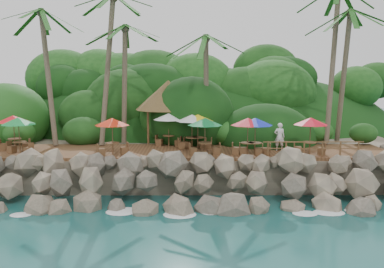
{
  "coord_description": "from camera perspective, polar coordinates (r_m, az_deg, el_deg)",
  "views": [
    {
      "loc": [
        -0.11,
        -20.06,
        7.17
      ],
      "look_at": [
        0.0,
        6.0,
        3.4
      ],
      "focal_mm": 37.28,
      "sensor_mm": 36.0,
      "label": 1
    }
  ],
  "objects": [
    {
      "name": "foam_line",
      "position": [
        21.58,
        0.06,
        -11.09
      ],
      "size": [
        25.2,
        0.8,
        0.06
      ],
      "color": "white",
      "rests_on": "ground"
    },
    {
      "name": "dining_clusters",
      "position": [
        25.66,
        -2.97,
        1.66
      ],
      "size": [
        21.36,
        5.36,
        2.34
      ],
      "color": "brown",
      "rests_on": "terrace"
    },
    {
      "name": "palms",
      "position": [
        29.11,
        0.37,
        17.27
      ],
      "size": [
        27.02,
        6.63,
        12.49
      ],
      "color": "brown",
      "rests_on": "ground"
    },
    {
      "name": "land_base",
      "position": [
        36.58,
        -0.06,
        -1.4
      ],
      "size": [
        32.0,
        25.2,
        2.1
      ],
      "primitive_type": "cube",
      "color": "gray",
      "rests_on": "ground"
    },
    {
      "name": "waiter",
      "position": [
        26.89,
        12.41,
        -0.39
      ],
      "size": [
        0.75,
        0.56,
        1.86
      ],
      "primitive_type": "imported",
      "rotation": [
        0.0,
        0.0,
        2.96
      ],
      "color": "white",
      "rests_on": "terrace"
    },
    {
      "name": "railing",
      "position": [
        25.22,
        16.96,
        -1.87
      ],
      "size": [
        6.1,
        0.1,
        1.0
      ],
      "color": "brown",
      "rests_on": "terrace"
    },
    {
      "name": "jungle_hill",
      "position": [
        44.15,
        -0.09,
        -1.12
      ],
      "size": [
        44.8,
        28.0,
        15.4
      ],
      "primitive_type": "ellipsoid",
      "color": "#143811",
      "rests_on": "ground"
    },
    {
      "name": "terrace",
      "position": [
        26.53,
        0.0,
        -2.57
      ],
      "size": [
        26.0,
        5.0,
        0.2
      ],
      "primitive_type": "cube",
      "color": "brown",
      "rests_on": "land_base"
    },
    {
      "name": "ground",
      "position": [
        21.3,
        0.07,
        -11.43
      ],
      "size": [
        140.0,
        140.0,
        0.0
      ],
      "primitive_type": "plane",
      "color": "#19514F",
      "rests_on": "ground"
    },
    {
      "name": "seawall",
      "position": [
        22.87,
        0.04,
        -7.03
      ],
      "size": [
        29.0,
        4.0,
        2.3
      ],
      "primitive_type": null,
      "color": "gray",
      "rests_on": "ground"
    },
    {
      "name": "jungle_foliage",
      "position": [
        35.79,
        -0.06,
        -3.33
      ],
      "size": [
        44.0,
        16.0,
        12.0
      ],
      "primitive_type": null,
      "color": "#143811",
      "rests_on": "ground"
    },
    {
      "name": "palapa",
      "position": [
        30.04,
        -3.41,
        5.58
      ],
      "size": [
        4.96,
        4.96,
        4.6
      ],
      "color": "brown",
      "rests_on": "ground"
    }
  ]
}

